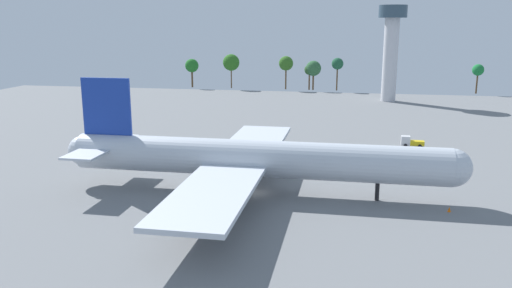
% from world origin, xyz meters
% --- Properties ---
extents(ground_plane, '(272.20, 272.20, 0.00)m').
position_xyz_m(ground_plane, '(0.00, 0.00, 0.00)').
color(ground_plane, slate).
extents(cargo_airplane, '(68.05, 61.35, 19.01)m').
position_xyz_m(cargo_airplane, '(-0.40, 0.00, 5.96)').
color(cargo_airplane, silver).
rests_on(cargo_airplane, ground_plane).
extents(maintenance_van, '(5.28, 2.40, 2.49)m').
position_xyz_m(maintenance_van, '(29.34, 40.02, 1.19)').
color(maintenance_van, silver).
rests_on(maintenance_van, ground_plane).
extents(safety_cone_nose, '(0.54, 0.54, 0.77)m').
position_xyz_m(safety_cone_nose, '(30.62, -3.38, 0.39)').
color(safety_cone_nose, orange).
rests_on(safety_cone_nose, ground_plane).
extents(control_tower, '(10.13, 10.13, 34.65)m').
position_xyz_m(control_tower, '(28.82, 114.92, 21.10)').
color(control_tower, silver).
rests_on(control_tower, ground_plane).
extents(tree_line_backdrop, '(127.34, 7.36, 15.08)m').
position_xyz_m(tree_line_backdrop, '(-15.71, 143.37, 10.36)').
color(tree_line_backdrop, '#51381E').
rests_on(tree_line_backdrop, ground_plane).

